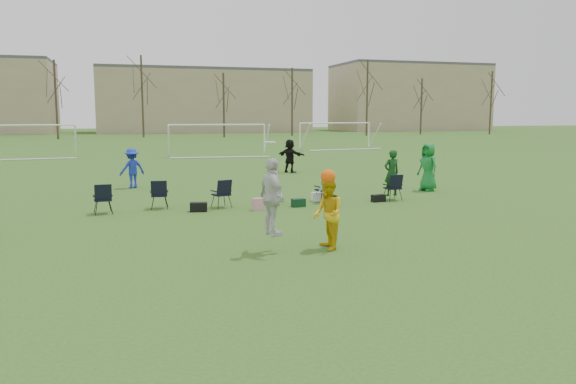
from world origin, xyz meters
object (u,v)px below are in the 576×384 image
object	(u,v)px
goal_mid	(217,131)
center_contest	(302,205)
fielder_black	(290,156)
fielder_blue	(132,168)
goal_left	(22,132)
goal_right	(336,128)
fielder_green_far	(428,167)

from	to	relation	value
goal_mid	center_contest	bearing A→B (deg)	-91.82
goal_mid	fielder_black	bearing A→B (deg)	-78.50
fielder_blue	goal_left	bearing A→B (deg)	-93.24
center_contest	goal_mid	size ratio (longest dim) A/B	0.34
center_contest	goal_mid	distance (m)	30.85
fielder_black	center_contest	bearing A→B (deg)	127.03
fielder_black	goal_mid	distance (m)	13.55
center_contest	goal_right	size ratio (longest dim) A/B	0.35
fielder_blue	center_contest	distance (m)	13.33
center_contest	goal_left	size ratio (longest dim) A/B	0.34
fielder_blue	goal_right	distance (m)	30.29
goal_right	fielder_green_far	bearing A→B (deg)	-111.74
goal_mid	goal_left	bearing A→B (deg)	175.87
fielder_green_far	goal_left	world-z (taller)	goal_left
goal_left	goal_mid	distance (m)	14.14
goal_left	goal_right	bearing A→B (deg)	3.75
fielder_green_far	goal_left	xyz separation A→B (m)	(-19.10, 24.22, 0.93)
center_contest	goal_right	xyz separation A→B (m)	(15.13, 36.68, 0.86)
fielder_green_far	fielder_black	xyz separation A→B (m)	(-3.34, 8.82, -0.08)
fielder_blue	center_contest	size ratio (longest dim) A/B	0.68
goal_left	goal_right	world-z (taller)	same
fielder_blue	fielder_green_far	bearing A→B (deg)	136.00
fielder_blue	goal_right	xyz separation A→B (m)	(18.67, 23.83, 1.06)
fielder_black	goal_right	distance (m)	21.95
fielder_black	fielder_green_far	bearing A→B (deg)	163.56
center_contest	goal_left	bearing A→B (deg)	108.41
center_contest	goal_right	distance (m)	39.68
fielder_blue	fielder_black	bearing A→B (deg)	-175.81
fielder_black	goal_left	bearing A→B (deg)	8.51
fielder_blue	goal_mid	bearing A→B (deg)	-134.04
fielder_black	goal_mid	world-z (taller)	goal_mid
fielder_blue	fielder_green_far	size ratio (longest dim) A/B	0.87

